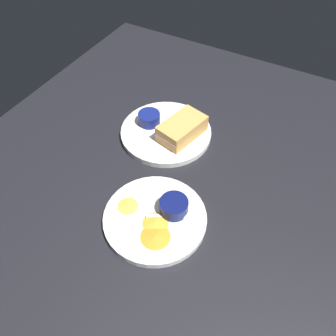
{
  "coord_description": "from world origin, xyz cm",
  "views": [
    {
      "loc": [
        56.14,
        26.2,
        67.47
      ],
      "look_at": [
        7.13,
        -0.89,
        3.0
      ],
      "focal_mm": 37.2,
      "sensor_mm": 36.0,
      "label": 1
    }
  ],
  "objects_px": {
    "ramekin_dark_sauce": "(149,118)",
    "spoon_by_dark_ramekin": "(163,130)",
    "plate_chips_companion": "(155,218)",
    "spoon_by_gravy_ramekin": "(177,215)",
    "sandwich_half_near": "(182,129)",
    "plate_sandwich_main": "(166,132)",
    "ramekin_light_gravy": "(174,206)"
  },
  "relations": [
    {
      "from": "ramekin_dark_sauce",
      "to": "spoon_by_dark_ramekin",
      "type": "distance_m",
      "value": 0.05
    },
    {
      "from": "plate_chips_companion",
      "to": "spoon_by_gravy_ramekin",
      "type": "distance_m",
      "value": 0.05
    },
    {
      "from": "spoon_by_gravy_ramekin",
      "to": "ramekin_dark_sauce",
      "type": "bearing_deg",
      "value": -137.95
    },
    {
      "from": "plate_chips_companion",
      "to": "ramekin_dark_sauce",
      "type": "bearing_deg",
      "value": -146.81
    },
    {
      "from": "sandwich_half_near",
      "to": "ramekin_dark_sauce",
      "type": "relative_size",
      "value": 2.36
    },
    {
      "from": "spoon_by_dark_ramekin",
      "to": "spoon_by_gravy_ramekin",
      "type": "xyz_separation_m",
      "value": [
        0.23,
        0.16,
        0.0
      ]
    },
    {
      "from": "spoon_by_dark_ramekin",
      "to": "sandwich_half_near",
      "type": "bearing_deg",
      "value": 100.12
    },
    {
      "from": "plate_sandwich_main",
      "to": "ramekin_light_gravy",
      "type": "relative_size",
      "value": 3.87
    },
    {
      "from": "plate_sandwich_main",
      "to": "spoon_by_dark_ramekin",
      "type": "relative_size",
      "value": 2.52
    },
    {
      "from": "ramekin_dark_sauce",
      "to": "plate_chips_companion",
      "type": "xyz_separation_m",
      "value": [
        0.26,
        0.17,
        -0.03
      ]
    },
    {
      "from": "plate_sandwich_main",
      "to": "sandwich_half_near",
      "type": "height_order",
      "value": "sandwich_half_near"
    },
    {
      "from": "sandwich_half_near",
      "to": "ramekin_dark_sauce",
      "type": "distance_m",
      "value": 0.1
    },
    {
      "from": "plate_sandwich_main",
      "to": "sandwich_half_near",
      "type": "relative_size",
      "value": 1.73
    },
    {
      "from": "plate_sandwich_main",
      "to": "spoon_by_gravy_ramekin",
      "type": "bearing_deg",
      "value": 34.19
    },
    {
      "from": "ramekin_light_gravy",
      "to": "spoon_by_dark_ramekin",
      "type": "bearing_deg",
      "value": -145.19
    },
    {
      "from": "ramekin_dark_sauce",
      "to": "ramekin_light_gravy",
      "type": "distance_m",
      "value": 0.3
    },
    {
      "from": "ramekin_light_gravy",
      "to": "sandwich_half_near",
      "type": "bearing_deg",
      "value": -156.73
    },
    {
      "from": "spoon_by_gravy_ramekin",
      "to": "ramekin_light_gravy",
      "type": "bearing_deg",
      "value": -125.95
    },
    {
      "from": "plate_sandwich_main",
      "to": "spoon_by_gravy_ramekin",
      "type": "distance_m",
      "value": 0.28
    },
    {
      "from": "ramekin_dark_sauce",
      "to": "spoon_by_dark_ramekin",
      "type": "xyz_separation_m",
      "value": [
        0.01,
        0.05,
        -0.01
      ]
    },
    {
      "from": "ramekin_dark_sauce",
      "to": "spoon_by_dark_ramekin",
      "type": "height_order",
      "value": "ramekin_dark_sauce"
    },
    {
      "from": "sandwich_half_near",
      "to": "spoon_by_dark_ramekin",
      "type": "height_order",
      "value": "sandwich_half_near"
    },
    {
      "from": "ramekin_light_gravy",
      "to": "spoon_by_gravy_ramekin",
      "type": "relative_size",
      "value": 0.7
    },
    {
      "from": "plate_chips_companion",
      "to": "ramekin_light_gravy",
      "type": "bearing_deg",
      "value": 140.19
    },
    {
      "from": "spoon_by_gravy_ramekin",
      "to": "plate_sandwich_main",
      "type": "bearing_deg",
      "value": -145.81
    },
    {
      "from": "plate_sandwich_main",
      "to": "plate_chips_companion",
      "type": "xyz_separation_m",
      "value": [
        0.26,
        0.12,
        0.0
      ]
    },
    {
      "from": "ramekin_dark_sauce",
      "to": "plate_chips_companion",
      "type": "bearing_deg",
      "value": 33.19
    },
    {
      "from": "plate_sandwich_main",
      "to": "sandwich_half_near",
      "type": "bearing_deg",
      "value": 94.19
    },
    {
      "from": "spoon_by_dark_ramekin",
      "to": "spoon_by_gravy_ramekin",
      "type": "distance_m",
      "value": 0.28
    },
    {
      "from": "sandwich_half_near",
      "to": "spoon_by_gravy_ramekin",
      "type": "distance_m",
      "value": 0.26
    },
    {
      "from": "plate_chips_companion",
      "to": "sandwich_half_near",
      "type": "bearing_deg",
      "value": -165.35
    },
    {
      "from": "ramekin_dark_sauce",
      "to": "sandwich_half_near",
      "type": "bearing_deg",
      "value": 89.31
    }
  ]
}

